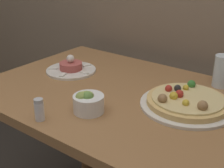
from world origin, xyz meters
TOP-DOWN VIEW (x-y plane):
  - dining_table at (0.00, 0.36)m, footprint 1.03×0.72m
  - pizza_plate at (0.25, 0.40)m, footprint 0.32×0.32m
  - tartare_plate at (-0.29, 0.41)m, footprint 0.21×0.21m
  - small_bowl at (0.01, 0.18)m, footprint 0.10×0.10m
  - drinking_glass at (0.29, 0.64)m, footprint 0.07×0.07m
  - salt_shaker at (-0.07, 0.05)m, footprint 0.03×0.03m

SIDE VIEW (x-z plane):
  - dining_table at x=0.00m, z-range 0.26..1.05m
  - tartare_plate at x=-0.29m, z-range 0.77..0.84m
  - pizza_plate at x=0.25m, z-range 0.77..0.84m
  - salt_shaker at x=-0.07m, z-range 0.79..0.86m
  - small_bowl at x=0.01m, z-range 0.79..0.86m
  - drinking_glass at x=0.29m, z-range 0.79..0.91m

